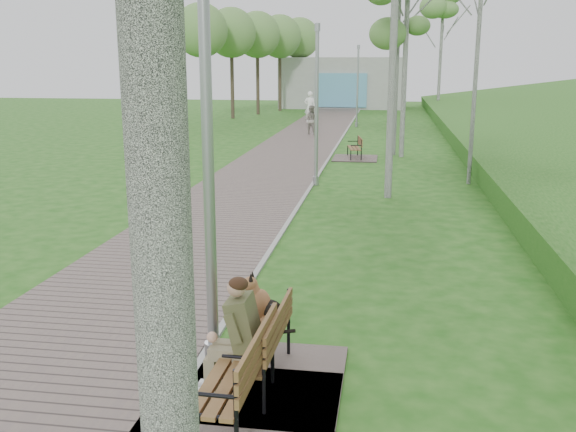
{
  "coord_description": "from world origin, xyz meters",
  "views": [
    {
      "loc": [
        2.24,
        -2.4,
        3.71
      ],
      "look_at": [
        0.61,
        8.04,
        1.15
      ],
      "focal_mm": 40.0,
      "sensor_mm": 36.0,
      "label": 1
    }
  ],
  "objects": [
    {
      "name": "bench_third",
      "position": [
        0.97,
        22.54,
        0.19
      ],
      "size": [
        1.7,
        1.89,
        1.05
      ],
      "color": "#695955",
      "rests_on": "ground"
    },
    {
      "name": "lamp_post_near",
      "position": [
        0.2,
        4.69,
        2.71
      ],
      "size": [
        0.22,
        0.22,
        5.79
      ],
      "color": "#96989D",
      "rests_on": "ground"
    },
    {
      "name": "lamp_post_third",
      "position": [
        0.43,
        34.94,
        2.15
      ],
      "size": [
        0.18,
        0.18,
        4.6
      ],
      "color": "#96989D",
      "rests_on": "ground"
    },
    {
      "name": "kerb",
      "position": [
        0.0,
        21.5,
        0.03
      ],
      "size": [
        0.1,
        67.0,
        0.05
      ],
      "primitive_type": "cube",
      "color": "#999993",
      "rests_on": "ground"
    },
    {
      "name": "walkway",
      "position": [
        -1.75,
        21.5,
        0.02
      ],
      "size": [
        3.5,
        67.0,
        0.04
      ],
      "primitive_type": "cube",
      "color": "#695955",
      "rests_on": "ground"
    },
    {
      "name": "pedestrian_near",
      "position": [
        -2.55,
        37.04,
        0.96
      ],
      "size": [
        0.7,
        0.46,
        1.92
      ],
      "primitive_type": "imported",
      "rotation": [
        0.0,
        0.0,
        3.14
      ],
      "color": "white",
      "rests_on": "ground"
    },
    {
      "name": "birch_mid_c",
      "position": [
        2.48,
        23.86,
        5.84
      ],
      "size": [
        2.37,
        2.37,
        7.44
      ],
      "color": "silver",
      "rests_on": "ground"
    },
    {
      "name": "building_north",
      "position": [
        -1.5,
        50.97,
        1.99
      ],
      "size": [
        10.0,
        5.2,
        4.0
      ],
      "color": "#9E9E99",
      "rests_on": "ground"
    },
    {
      "name": "lamp_post_second",
      "position": [
        0.1,
        16.87,
        2.23
      ],
      "size": [
        0.18,
        0.18,
        4.78
      ],
      "color": "#96989D",
      "rests_on": "ground"
    },
    {
      "name": "birch_distant_b",
      "position": [
        5.86,
        47.44,
        7.12
      ],
      "size": [
        2.89,
        2.89,
        9.07
      ],
      "color": "silver",
      "rests_on": "ground"
    },
    {
      "name": "bench_second",
      "position": [
        0.74,
        3.55,
        0.24
      ],
      "size": [
        2.07,
        2.3,
        1.27
      ],
      "color": "#695955",
      "rests_on": "ground"
    },
    {
      "name": "pedestrian_far",
      "position": [
        -1.7,
        30.58,
        0.75
      ],
      "size": [
        0.87,
        0.76,
        1.51
      ],
      "primitive_type": "imported",
      "rotation": [
        0.0,
        0.0,
        2.85
      ],
      "color": "gray",
      "rests_on": "ground"
    },
    {
      "name": "bench_main",
      "position": [
        0.78,
        4.35,
        0.46
      ],
      "size": [
        1.89,
        2.1,
        1.65
      ],
      "color": "#695955",
      "rests_on": "ground"
    }
  ]
}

